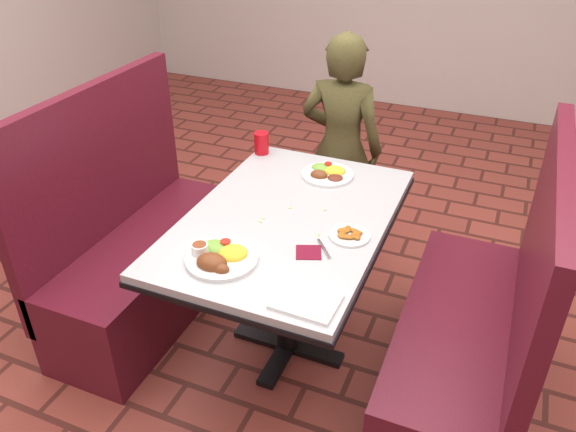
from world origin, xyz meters
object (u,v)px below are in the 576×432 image
at_px(booth_bench_left, 142,255).
at_px(red_tumbler, 262,143).
at_px(diner_person, 341,148).
at_px(near_dinner_plate, 220,254).
at_px(booth_bench_right, 468,343).
at_px(dining_table, 288,235).
at_px(far_dinner_plate, 328,171).
at_px(plantain_plate, 350,235).

distance_m(booth_bench_left, red_tumbler, 0.83).
height_order(diner_person, near_dinner_plate, diner_person).
height_order(booth_bench_right, red_tumbler, booth_bench_right).
bearing_deg(dining_table, far_dinner_plate, 85.46).
bearing_deg(far_dinner_plate, near_dinner_plate, -100.13).
bearing_deg(booth_bench_right, dining_table, 180.00).
bearing_deg(diner_person, red_tumbler, 55.10).
bearing_deg(red_tumbler, diner_person, 55.63).
xyz_separation_m(dining_table, diner_person, (-0.07, 0.94, -0.01)).
relative_size(diner_person, near_dinner_plate, 4.79).
bearing_deg(diner_person, far_dinner_plate, 100.37).
relative_size(near_dinner_plate, far_dinner_plate, 1.10).
height_order(far_dinner_plate, red_tumbler, red_tumbler).
bearing_deg(plantain_plate, near_dinner_plate, -139.46).
bearing_deg(red_tumbler, far_dinner_plate, -15.02).
distance_m(dining_table, booth_bench_left, 0.86).
height_order(near_dinner_plate, red_tumbler, red_tumbler).
bearing_deg(booth_bench_right, near_dinner_plate, -156.90).
bearing_deg(booth_bench_left, booth_bench_right, 0.00).
height_order(booth_bench_left, booth_bench_right, same).
height_order(dining_table, booth_bench_left, booth_bench_left).
bearing_deg(near_dinner_plate, red_tumbler, 105.52).
bearing_deg(near_dinner_plate, booth_bench_left, 150.65).
relative_size(booth_bench_left, booth_bench_right, 1.00).
bearing_deg(dining_table, booth_bench_right, 0.00).
bearing_deg(booth_bench_left, far_dinner_plate, 26.21).
bearing_deg(red_tumbler, booth_bench_left, -130.45).
relative_size(booth_bench_left, near_dinner_plate, 4.45).
bearing_deg(plantain_plate, booth_bench_right, 5.66).
relative_size(booth_bench_left, far_dinner_plate, 4.91).
bearing_deg(plantain_plate, red_tumbler, 138.70).
bearing_deg(far_dinner_plate, booth_bench_right, -28.10).
height_order(dining_table, plantain_plate, plantain_plate).
xyz_separation_m(diner_person, red_tumbler, (-0.29, -0.42, 0.16)).
xyz_separation_m(near_dinner_plate, red_tumbler, (-0.25, 0.90, 0.03)).
distance_m(diner_person, far_dinner_plate, 0.55).
distance_m(near_dinner_plate, far_dinner_plate, 0.81).
distance_m(plantain_plate, red_tumbler, 0.86).
distance_m(near_dinner_plate, red_tumbler, 0.94).
distance_m(booth_bench_left, diner_person, 1.23).
distance_m(diner_person, near_dinner_plate, 1.33).
height_order(near_dinner_plate, far_dinner_plate, near_dinner_plate).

